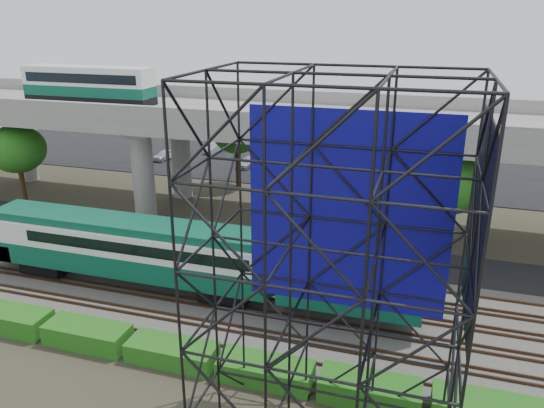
% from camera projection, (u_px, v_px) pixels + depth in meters
% --- Properties ---
extents(ground, '(140.00, 140.00, 0.00)m').
position_uv_depth(ground, '(191.00, 315.00, 31.27)').
color(ground, '#474233').
rests_on(ground, ground).
extents(ballast_bed, '(90.00, 12.00, 0.20)m').
position_uv_depth(ballast_bed, '(205.00, 297.00, 33.03)').
color(ballast_bed, slate).
rests_on(ballast_bed, ground).
extents(service_road, '(90.00, 5.00, 0.08)m').
position_uv_depth(service_road, '(250.00, 244.00, 40.70)').
color(service_road, black).
rests_on(service_road, ground).
extents(parking_lot, '(90.00, 18.00, 0.08)m').
position_uv_depth(parking_lot, '(316.00, 165.00, 61.83)').
color(parking_lot, black).
rests_on(parking_lot, ground).
extents(harbor_water, '(140.00, 40.00, 0.03)m').
position_uv_depth(harbor_water, '(347.00, 128.00, 81.61)').
color(harbor_water, slate).
rests_on(harbor_water, ground).
extents(rail_tracks, '(90.00, 9.52, 0.16)m').
position_uv_depth(rail_tracks, '(205.00, 294.00, 32.97)').
color(rail_tracks, '#472D1E').
rests_on(rail_tracks, ballast_bed).
extents(commuter_train, '(29.30, 3.06, 4.30)m').
position_uv_depth(commuter_train, '(161.00, 251.00, 32.87)').
color(commuter_train, black).
rests_on(commuter_train, rail_tracks).
extents(overpass, '(80.00, 12.00, 12.40)m').
position_uv_depth(overpass, '(256.00, 124.00, 43.20)').
color(overpass, '#9E9B93').
rests_on(overpass, ground).
extents(scaffold_tower, '(9.36, 6.36, 15.00)m').
position_uv_depth(scaffold_tower, '(331.00, 290.00, 18.88)').
color(scaffold_tower, black).
rests_on(scaffold_tower, ground).
extents(hedge_strip, '(34.60, 1.80, 1.20)m').
position_uv_depth(hedge_strip, '(172.00, 352.00, 26.94)').
color(hedge_strip, '#175D15').
rests_on(hedge_strip, ground).
extents(trees, '(40.94, 16.94, 7.69)m').
position_uv_depth(trees, '(219.00, 152.00, 45.20)').
color(trees, '#382314').
rests_on(trees, ground).
extents(suv, '(5.49, 3.82, 1.39)m').
position_uv_depth(suv, '(216.00, 233.00, 40.88)').
color(suv, black).
rests_on(suv, service_road).
extents(parked_cars, '(36.33, 9.33, 1.23)m').
position_uv_depth(parked_cars, '(327.00, 161.00, 61.27)').
color(parked_cars, beige).
rests_on(parked_cars, parking_lot).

